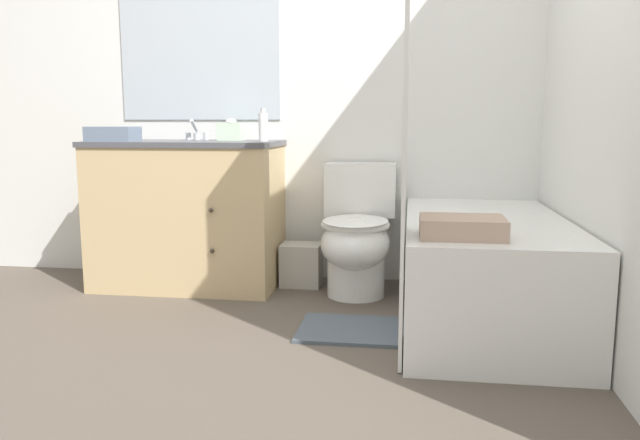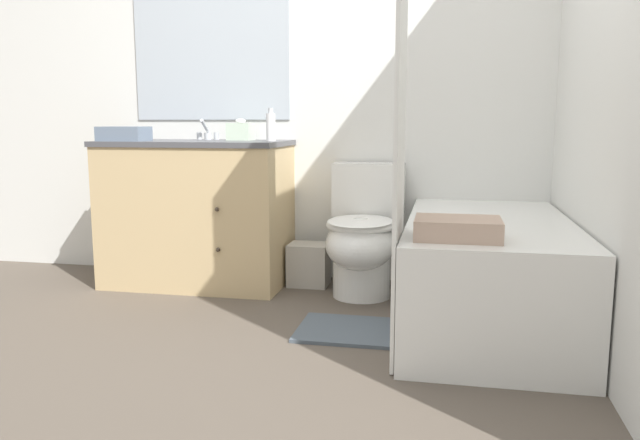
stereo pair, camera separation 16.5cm
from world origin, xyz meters
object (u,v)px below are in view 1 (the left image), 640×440
object	(u,v)px
toilet	(357,236)
bath_mat	(352,330)
soap_dispenser	(263,126)
tissue_box	(231,131)
wastebasket	(301,265)
bath_towel_folded	(462,227)
hand_towel_folded	(113,134)
sink_faucet	(197,134)
bathtub	(484,270)
vanity_cabinet	(188,213)

from	to	relation	value
toilet	bath_mat	size ratio (longest dim) A/B	1.47
soap_dispenser	tissue_box	bearing A→B (deg)	149.12
wastebasket	bath_towel_folded	xyz separation A→B (m)	(0.83, -1.04, 0.42)
hand_towel_folded	bath_towel_folded	world-z (taller)	hand_towel_folded
sink_faucet	bath_towel_folded	xyz separation A→B (m)	(1.48, -1.14, -0.34)
tissue_box	soap_dispenser	world-z (taller)	soap_dispenser
hand_towel_folded	bath_towel_folded	bearing A→B (deg)	-23.47
bathtub	bath_towel_folded	bearing A→B (deg)	-106.68
soap_dispenser	bath_towel_folded	bearing A→B (deg)	-42.96
tissue_box	bath_mat	xyz separation A→B (m)	(0.79, -0.82, -0.89)
bath_towel_folded	bath_mat	size ratio (longest dim) A/B	0.68
sink_faucet	toilet	xyz separation A→B (m)	(0.99, -0.25, -0.55)
bathtub	bath_mat	xyz separation A→B (m)	(-0.61, -0.24, -0.25)
sink_faucet	toilet	bearing A→B (deg)	-14.38
bathtub	bath_towel_folded	size ratio (longest dim) A/B	4.47
toilet	hand_towel_folded	xyz separation A→B (m)	(-1.35, -0.09, 0.56)
vanity_cabinet	toilet	world-z (taller)	vanity_cabinet
toilet	vanity_cabinet	bearing A→B (deg)	175.92
tissue_box	soap_dispenser	distance (m)	0.26
bath_towel_folded	wastebasket	bearing A→B (deg)	128.45
vanity_cabinet	toilet	distance (m)	0.99
tissue_box	bath_mat	distance (m)	1.44
tissue_box	bath_towel_folded	size ratio (longest dim) A/B	0.41
hand_towel_folded	toilet	bearing A→B (deg)	3.99
toilet	tissue_box	bearing A→B (deg)	165.53
vanity_cabinet	toilet	xyz separation A→B (m)	(0.99, -0.07, -0.10)
bath_towel_folded	bath_mat	xyz separation A→B (m)	(-0.46, 0.27, -0.53)
tissue_box	soap_dispenser	xyz separation A→B (m)	(0.22, -0.13, 0.03)
tissue_box	bath_towel_folded	bearing A→B (deg)	-41.08
bathtub	tissue_box	distance (m)	1.64
bathtub	bath_mat	distance (m)	0.70
toilet	bath_towel_folded	distance (m)	1.04
toilet	hand_towel_folded	distance (m)	1.46
vanity_cabinet	wastebasket	xyz separation A→B (m)	(0.65, 0.08, -0.31)
vanity_cabinet	bath_towel_folded	world-z (taller)	vanity_cabinet
bathtub	soap_dispenser	xyz separation A→B (m)	(-1.17, 0.45, 0.67)
toilet	wastebasket	xyz separation A→B (m)	(-0.34, 0.15, -0.21)
tissue_box	soap_dispenser	bearing A→B (deg)	-30.88
sink_faucet	bathtub	bearing A→B (deg)	-21.39
hand_towel_folded	bath_mat	bearing A→B (deg)	-21.01
vanity_cabinet	hand_towel_folded	xyz separation A→B (m)	(-0.36, -0.16, 0.45)
soap_dispenser	bathtub	bearing A→B (deg)	-20.82
hand_towel_folded	bath_mat	world-z (taller)	hand_towel_folded
soap_dispenser	bath_mat	xyz separation A→B (m)	(0.57, -0.69, -0.92)
tissue_box	bath_mat	world-z (taller)	tissue_box
toilet	bath_mat	bearing A→B (deg)	-86.82
tissue_box	hand_towel_folded	size ratio (longest dim) A/B	0.52
bath_mat	bath_towel_folded	bearing A→B (deg)	-30.36
bath_mat	toilet	bearing A→B (deg)	93.18
sink_faucet	bath_mat	distance (m)	1.60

